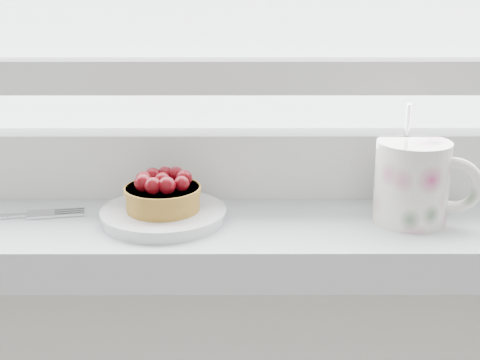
{
  "coord_description": "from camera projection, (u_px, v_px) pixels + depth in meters",
  "views": [
    {
      "loc": [
        0.01,
        1.26,
        1.18
      ],
      "look_at": [
        0.01,
        1.88,
        0.98
      ],
      "focal_mm": 50.0,
      "sensor_mm": 36.0,
      "label": 1
    }
  ],
  "objects": [
    {
      "name": "saucer",
      "position": [
        163.0,
        215.0,
        0.66
      ],
      "size": [
        0.12,
        0.12,
        0.01
      ],
      "primitive_type": "cylinder",
      "color": "silver",
      "rests_on": "windowsill"
    },
    {
      "name": "raspberry_tart",
      "position": [
        163.0,
        193.0,
        0.65
      ],
      "size": [
        0.08,
        0.08,
        0.04
      ],
      "color": "olive",
      "rests_on": "saucer"
    },
    {
      "name": "floral_mug",
      "position": [
        415.0,
        180.0,
        0.65
      ],
      "size": [
        0.11,
        0.09,
        0.12
      ],
      "color": "silver",
      "rests_on": "windowsill"
    }
  ]
}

